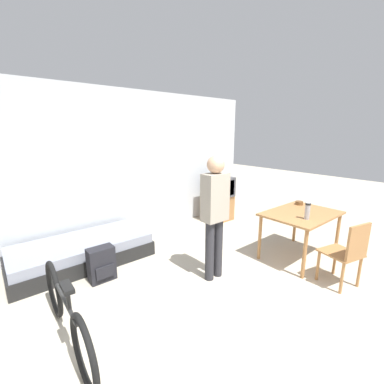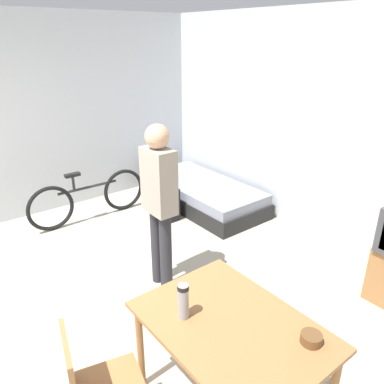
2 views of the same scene
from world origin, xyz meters
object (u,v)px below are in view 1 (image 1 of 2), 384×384
Objects in this scene: person_standing at (215,209)px; daybed at (82,251)px; wooden_chair at (348,251)px; mate_bowl at (299,203)px; backpack at (102,264)px; dining_table at (301,218)px; thermos_flask at (307,210)px; bicycle at (66,314)px; tv at (218,199)px.

daybed is at bearing 128.78° from person_standing.
person_standing is (-1.14, 1.23, 0.48)m from wooden_chair.
backpack is at bearing 160.53° from mate_bowl.
daybed is 3.70m from wooden_chair.
daybed is at bearing 150.58° from mate_bowl.
person_standing is (-1.45, 0.43, 0.32)m from dining_table.
wooden_chair is 3.66× the size of thermos_flask.
tv is at bearing 24.03° from bicycle.
dining_table is 0.48m from mate_bowl.
thermos_flask reaches higher than mate_bowl.
bicycle is 3.19m from thermos_flask.
person_standing reaches higher than backpack.
backpack is (0.64, 0.86, -0.09)m from bicycle.
thermos_flask reaches higher than daybed.
daybed is 3.40m from dining_table.
bicycle is (-3.56, -1.59, -0.18)m from tv.
person_standing is at bearing -51.22° from daybed.
person_standing is 1.37m from thermos_flask.
wooden_chair is 0.72m from thermos_flask.
thermos_flask is at bearing -12.30° from bicycle.
wooden_chair is 7.13× the size of mate_bowl.
bicycle is (-0.59, -1.53, 0.14)m from daybed.
thermos_flask is at bearing -41.60° from daybed.
dining_table is 9.41× the size of mate_bowl.
person_standing is at bearing -1.19° from bicycle.
tv reaches higher than dining_table.
person_standing is 3.57× the size of backpack.
person_standing is at bearing 132.69° from wooden_chair.
dining_table is at bearing 40.49° from thermos_flask.
tv is 0.84× the size of dining_table.
tv is 0.59× the size of bicycle.
backpack is at bearing 147.79° from thermos_flask.
mate_bowl is (3.69, -0.22, 0.45)m from bicycle.
thermos_flask is (-0.23, -0.20, 0.22)m from dining_table.
person_standing reaches higher than mate_bowl.
dining_table is (2.71, -2.00, 0.48)m from daybed.
dining_table is 0.70× the size of bicycle.
daybed is 15.95× the size of mate_bowl.
dining_table is at bearing -8.13° from bicycle.
tv is 2.91m from wooden_chair.
mate_bowl reaches higher than dining_table.
tv is 3.90m from bicycle.
daybed is 1.65m from bicycle.
tv is 2.10× the size of backpack.
thermos_flask is at bearing -27.40° from person_standing.
wooden_chair is at bearing -101.21° from tv.
dining_table is at bearing -16.64° from person_standing.
tv is 2.08m from dining_table.
dining_table is 3.00m from backpack.
backpack is (-2.43, 1.53, -0.64)m from thermos_flask.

